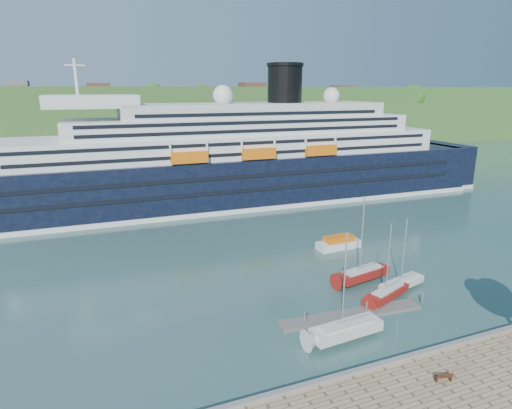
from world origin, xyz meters
name	(u,v)px	position (x,y,z in m)	size (l,w,h in m)	color
ground	(422,362)	(0.00, 0.00, 0.00)	(400.00, 400.00, 0.00)	#2E524F
far_hillside	(155,119)	(0.00, 145.00, 12.00)	(400.00, 50.00, 24.00)	#355A24
quay_coping	(425,352)	(0.00, -0.20, 1.15)	(220.00, 0.50, 0.30)	slate
cruise_ship	(224,135)	(0.48, 58.69, 14.26)	(127.02, 18.50, 28.52)	black
park_bench	(443,376)	(-1.28, -3.56, 1.45)	(1.41, 0.58, 0.90)	#462414
floating_pontoon	(351,315)	(-1.32, 9.02, 0.18)	(16.09, 1.97, 0.36)	slate
sailboat_white_near	(349,290)	(-4.27, 5.56, 5.24)	(8.12, 2.25, 10.48)	silver
sailboat_red	(390,264)	(4.56, 10.56, 4.44)	(6.87, 1.91, 8.88)	maroon
sailboat_white_far	(406,256)	(8.09, 12.13, 4.26)	(6.60, 1.83, 8.52)	silver
tender_launch	(339,242)	(8.33, 26.82, 0.96)	(6.94, 2.37, 1.92)	orange
sailboat_extra	(365,243)	(4.78, 15.71, 5.19)	(8.04, 2.23, 10.38)	maroon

